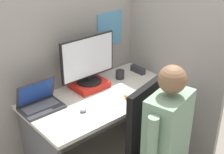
% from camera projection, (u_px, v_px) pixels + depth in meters
% --- Properties ---
extents(cubicle_panel_back, '(1.83, 0.05, 1.68)m').
position_uv_depth(cubicle_panel_back, '(77.00, 69.00, 2.87)').
color(cubicle_panel_back, gray).
rests_on(cubicle_panel_back, ground).
extents(cubicle_panel_right, '(0.04, 1.34, 1.68)m').
position_uv_depth(cubicle_panel_right, '(163.00, 64.00, 2.98)').
color(cubicle_panel_right, gray).
rests_on(cubicle_panel_right, ground).
extents(desk, '(1.33, 0.70, 0.73)m').
position_uv_depth(desk, '(103.00, 113.00, 2.75)').
color(desk, beige).
rests_on(desk, ground).
extents(paper_box, '(0.30, 0.25, 0.06)m').
position_uv_depth(paper_box, '(89.00, 84.00, 2.78)').
color(paper_box, red).
rests_on(paper_box, desk).
extents(monitor, '(0.54, 0.22, 0.42)m').
position_uv_depth(monitor, '(88.00, 60.00, 2.68)').
color(monitor, black).
rests_on(monitor, paper_box).
extents(laptop, '(0.33, 0.22, 0.23)m').
position_uv_depth(laptop, '(40.00, 103.00, 2.46)').
color(laptop, '#2D2D33').
rests_on(laptop, desk).
extents(mouse, '(0.06, 0.05, 0.03)m').
position_uv_depth(mouse, '(83.00, 110.00, 2.42)').
color(mouse, gray).
rests_on(mouse, desk).
extents(stapler, '(0.05, 0.17, 0.06)m').
position_uv_depth(stapler, '(138.00, 70.00, 3.06)').
color(stapler, '#2D2D33').
rests_on(stapler, desk).
extents(carrot_toy, '(0.04, 0.13, 0.04)m').
position_uv_depth(carrot_toy, '(131.00, 99.00, 2.57)').
color(carrot_toy, orange).
rests_on(carrot_toy, desk).
extents(person, '(0.47, 0.51, 1.29)m').
position_uv_depth(person, '(172.00, 147.00, 2.03)').
color(person, black).
rests_on(person, ground).
extents(coffee_mug, '(0.08, 0.08, 0.08)m').
position_uv_depth(coffee_mug, '(120.00, 74.00, 2.94)').
color(coffee_mug, '#232328').
rests_on(coffee_mug, desk).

